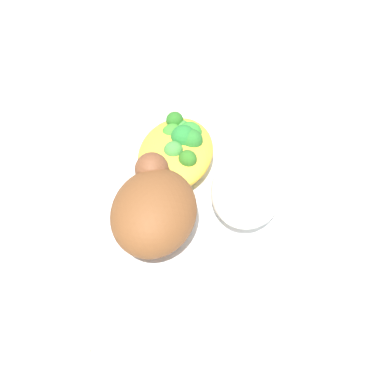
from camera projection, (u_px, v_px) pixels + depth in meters
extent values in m
plane|color=#BCB496|center=(192.00, 210.00, 0.51)|extent=(2.00, 2.00, 0.00)
cylinder|color=white|center=(192.00, 206.00, 0.50)|extent=(0.28, 0.28, 0.02)
torus|color=white|center=(192.00, 201.00, 0.49)|extent=(0.29, 0.29, 0.01)
ellipsoid|color=brown|center=(154.00, 212.00, 0.44)|extent=(0.10, 0.08, 0.06)
sphere|color=brown|center=(152.00, 169.00, 0.46)|extent=(0.03, 0.03, 0.03)
ellipsoid|color=silver|center=(247.00, 189.00, 0.47)|extent=(0.10, 0.07, 0.04)
ellipsoid|color=gold|center=(176.00, 152.00, 0.51)|extent=(0.12, 0.08, 0.03)
sphere|color=#2D6A1F|center=(188.00, 159.00, 0.49)|extent=(0.02, 0.02, 0.02)
sphere|color=#287229|center=(191.00, 140.00, 0.51)|extent=(0.03, 0.03, 0.03)
sphere|color=#27661F|center=(175.00, 120.00, 0.53)|extent=(0.02, 0.02, 0.02)
sphere|color=#398D29|center=(173.00, 135.00, 0.52)|extent=(0.03, 0.03, 0.03)
sphere|color=#408838|center=(173.00, 151.00, 0.50)|extent=(0.02, 0.02, 0.02)
sphere|color=#318D30|center=(190.00, 134.00, 0.52)|extent=(0.03, 0.03, 0.03)
sphere|color=#3B8737|center=(182.00, 128.00, 0.53)|extent=(0.02, 0.02, 0.02)
sphere|color=#24742E|center=(184.00, 138.00, 0.51)|extent=(0.03, 0.03, 0.03)
cube|color=#B2B2B7|center=(149.00, 360.00, 0.39)|extent=(0.01, 0.11, 0.01)
cube|color=#B2B2B7|center=(72.00, 345.00, 0.40)|extent=(0.02, 0.03, 0.00)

